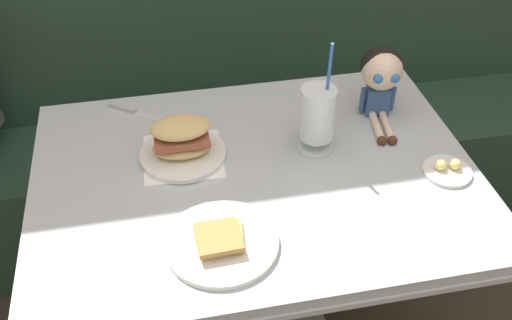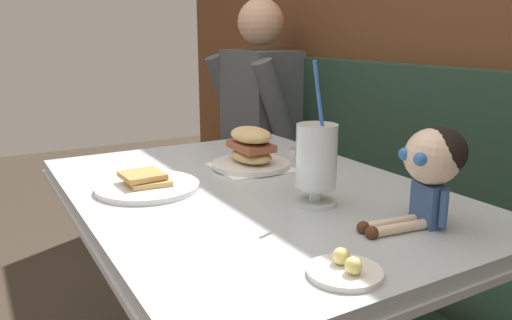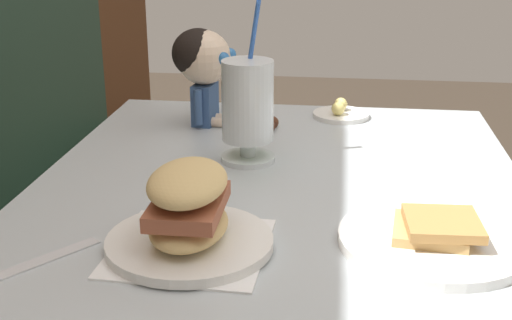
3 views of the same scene
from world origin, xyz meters
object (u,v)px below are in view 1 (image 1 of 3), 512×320
object	(u,v)px
butter_saucer	(447,170)
butter_knife	(132,111)
toast_plate	(221,242)
seated_doll	(381,74)
milkshake_glass	(317,116)
sandwich_plate	(182,143)

from	to	relation	value
butter_saucer	butter_knife	world-z (taller)	butter_saucer
toast_plate	seated_doll	world-z (taller)	seated_doll
butter_saucer	seated_doll	bearing A→B (deg)	106.81
milkshake_glass	butter_knife	bearing A→B (deg)	150.98
toast_plate	seated_doll	size ratio (longest dim) A/B	1.11
sandwich_plate	butter_saucer	distance (m)	0.66
toast_plate	butter_knife	world-z (taller)	toast_plate
sandwich_plate	butter_knife	size ratio (longest dim) A/B	1.11
toast_plate	milkshake_glass	world-z (taller)	milkshake_glass
butter_saucer	toast_plate	bearing A→B (deg)	-167.73
toast_plate	butter_knife	size ratio (longest dim) A/B	1.26
seated_doll	sandwich_plate	bearing A→B (deg)	-170.90
seated_doll	milkshake_glass	bearing A→B (deg)	-150.62
milkshake_glass	butter_knife	size ratio (longest dim) A/B	1.59
toast_plate	butter_knife	distance (m)	0.57
milkshake_glass	butter_saucer	size ratio (longest dim) A/B	2.63
toast_plate	butter_knife	xyz separation A→B (m)	(-0.17, 0.54, -0.01)
milkshake_glass	sandwich_plate	bearing A→B (deg)	174.96
butter_saucer	butter_knife	distance (m)	0.86
toast_plate	sandwich_plate	distance (m)	0.32
milkshake_glass	butter_saucer	bearing A→B (deg)	-28.57
butter_saucer	butter_knife	size ratio (longest dim) A/B	0.60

